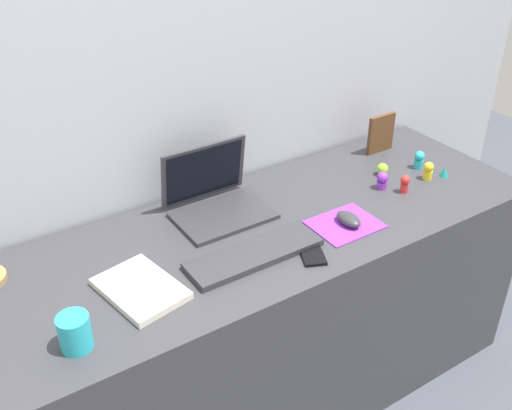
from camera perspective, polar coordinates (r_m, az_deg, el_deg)
The scene contains 17 objects.
ground_plane at distance 2.35m, azimuth 0.69°, elevation -17.29°, with size 6.00×6.00×0.00m, color #474C56.
back_wall at distance 2.09m, azimuth -4.62°, elevation 3.97°, with size 3.06×0.05×1.61m, color #B2B7C1.
desk at distance 2.09m, azimuth 0.76°, elevation -10.58°, with size 1.86×0.63×0.74m, color #38383D.
laptop at distance 1.92m, azimuth -3.99°, elevation 0.90°, with size 0.30×0.24×0.21m.
keyboard at distance 1.72m, azimuth -0.17°, elevation -4.70°, with size 0.41×0.13×0.02m, color #333338.
mousepad at distance 1.89m, azimuth 8.51°, elevation -1.83°, with size 0.21×0.17×0.00m, color purple.
mouse at distance 1.88m, azimuth 8.86°, elevation -1.35°, with size 0.06×0.10×0.03m, color #333338.
cell_phone at distance 1.75m, azimuth 5.32°, elevation -4.52°, with size 0.06×0.13×0.01m, color black.
notebook_pad at distance 1.63m, azimuth -11.01°, elevation -7.88°, with size 0.17×0.24×0.02m, color silver.
picture_frame at distance 2.34m, azimuth 11.88°, elevation 6.72°, with size 0.12×0.02×0.15m, color brown.
coffee_mug at distance 1.49m, azimuth -16.98°, elevation -11.59°, with size 0.08×0.08×0.09m, color #28B7CC.
toy_figurine_red at distance 2.09m, azimuth 14.07°, elevation 2.05°, with size 0.03×0.03×0.06m.
toy_figurine_yellow at distance 2.19m, azimuth 16.18°, elevation 3.21°, with size 0.04×0.04×0.07m.
toy_figurine_cyan at distance 2.26m, azimuth 15.36°, elevation 4.25°, with size 0.04×0.04×0.07m.
toy_figurine_teal at distance 2.24m, azimuth 17.61°, elevation 3.04°, with size 0.03×0.03×0.04m, color teal.
toy_figurine_purple at distance 2.10m, azimuth 12.01°, elevation 2.37°, with size 0.04×0.04×0.06m.
toy_figurine_lime at distance 2.19m, azimuth 12.02°, elevation 3.38°, with size 0.04×0.04×0.05m, color #8CDB33.
Camera 1 is at (-0.87, -1.28, 1.77)m, focal length 41.74 mm.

